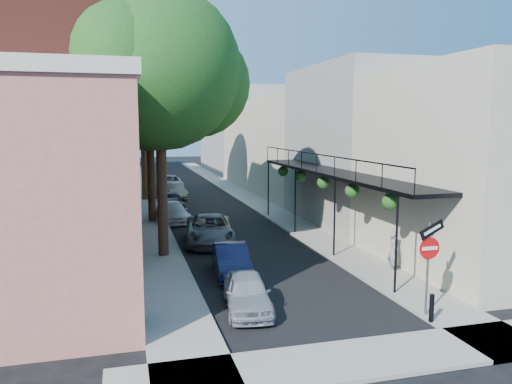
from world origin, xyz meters
TOP-DOWN VIEW (x-y plane):
  - ground at (0.00, 0.00)m, footprint 160.00×160.00m
  - road_surface at (0.00, 30.00)m, footprint 6.00×64.00m
  - sidewalk_left at (-4.00, 30.00)m, footprint 2.00×64.00m
  - sidewalk_right at (4.00, 30.00)m, footprint 2.00×64.00m
  - sidewalk_cross at (0.00, -1.00)m, footprint 12.00×2.00m
  - buildings_left at (-9.30, 28.76)m, footprint 10.10×59.10m
  - buildings_right at (8.99, 29.49)m, footprint 9.80×55.00m
  - sign_post at (3.16, 0.97)m, footprint 0.89×0.17m
  - bollard at (3.00, 0.50)m, footprint 0.14×0.14m
  - oak_near at (-3.37, 10.26)m, footprint 7.48×6.80m
  - oak_mid at (-3.42, 18.23)m, footprint 6.60×6.00m
  - oak_far at (-3.35, 27.27)m, footprint 7.70×7.00m
  - parked_car_a at (-1.81, 3.00)m, footprint 1.78×3.50m
  - parked_car_b at (-1.50, 6.75)m, footprint 1.57×3.65m
  - parked_car_c at (-1.40, 12.07)m, footprint 2.89×5.15m
  - parked_car_d at (-2.60, 18.10)m, footprint 1.95×4.11m
  - parked_car_e at (-2.24, 22.22)m, footprint 1.50×3.65m
  - parked_car_f at (-1.54, 27.44)m, footprint 1.80×3.88m
  - parked_car_g at (-1.40, 32.54)m, footprint 2.30×4.76m
  - pedestrian at (4.50, 5.19)m, footprint 0.54×0.67m

SIDE VIEW (x-z plane):
  - ground at x=0.00m, z-range 0.00..0.00m
  - road_surface at x=0.00m, z-range 0.00..0.01m
  - sidewalk_left at x=-4.00m, z-range 0.00..0.12m
  - sidewalk_right at x=4.00m, z-range 0.00..0.12m
  - sidewalk_cross at x=0.00m, z-range 0.00..0.12m
  - bollard at x=3.00m, z-range 0.12..0.92m
  - parked_car_a at x=-1.81m, z-range 0.00..1.14m
  - parked_car_d at x=-2.60m, z-range 0.00..1.16m
  - parked_car_b at x=-1.50m, z-range 0.00..1.17m
  - parked_car_f at x=-1.54m, z-range 0.00..1.23m
  - parked_car_e at x=-2.24m, z-range 0.00..1.24m
  - parked_car_g at x=-1.40m, z-range 0.00..1.31m
  - parked_car_c at x=-1.40m, z-range 0.00..1.36m
  - pedestrian at x=4.50m, z-range 0.12..1.71m
  - sign_post at x=3.16m, z-range 0.54..3.53m
  - buildings_right at x=8.99m, z-range -0.58..9.42m
  - buildings_left at x=-9.30m, z-range -1.06..10.94m
  - oak_mid at x=-3.42m, z-range 1.96..12.16m
  - oak_near at x=-3.37m, z-range 2.17..13.59m
  - oak_far at x=-3.35m, z-range 2.31..14.21m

